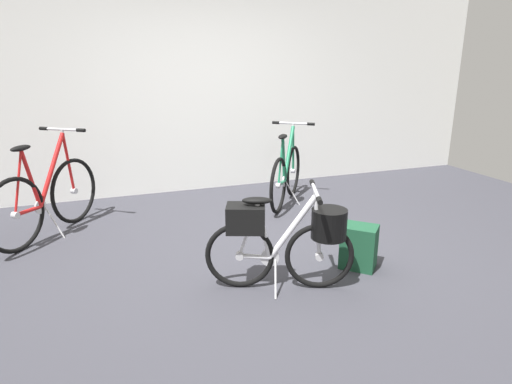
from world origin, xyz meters
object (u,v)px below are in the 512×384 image
Objects in this scene: folding_bike_foreground at (286,236)px; display_bike_left at (47,198)px; display_bike_right at (286,174)px; backpack_on_floor at (359,247)px.

display_bike_left is (-1.76, 1.75, -0.03)m from folding_bike_foreground.
display_bike_right is at bearing 3.26° from display_bike_left.
display_bike_left is at bearing -176.74° from display_bike_right.
backpack_on_floor is at bearing -33.58° from display_bike_left.
backpack_on_floor is at bearing -94.16° from display_bike_right.
folding_bike_foreground is 0.86× the size of display_bike_left.
folding_bike_foreground is at bearing -113.89° from display_bike_right.
display_bike_right is (0.84, 1.90, -0.06)m from folding_bike_foreground.
display_bike_right is (2.60, 0.15, -0.02)m from display_bike_left.
backpack_on_floor is (2.47, -1.64, -0.20)m from display_bike_left.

